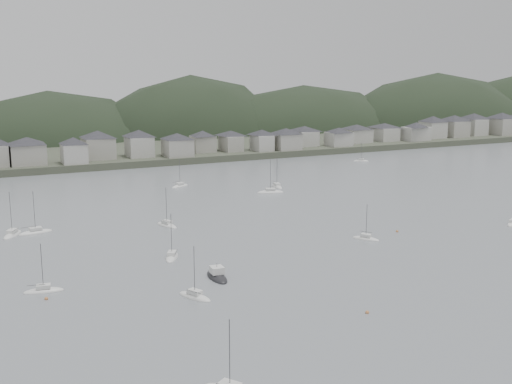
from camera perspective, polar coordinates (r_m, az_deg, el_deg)
ground at (r=128.21m, az=14.75°, el=-8.61°), size 900.00×900.00×0.00m
far_shore_land at (r=396.43m, az=-13.87°, el=5.01°), size 900.00×250.00×3.00m
forested_ridge at (r=374.23m, az=-12.24°, el=2.75°), size 851.55×103.94×102.57m
waterfront_town at (r=305.62m, az=-0.18°, el=4.90°), size 451.48×28.46×12.92m
moored_fleet at (r=167.94m, az=-3.54°, el=-3.43°), size 229.68×177.28×13.16m
motor_launch_far at (r=131.42m, az=-3.54°, el=-7.62°), size 3.78×9.23×4.14m
mooring_buoys at (r=157.83m, az=6.28°, el=-4.45°), size 167.33×136.67×0.70m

